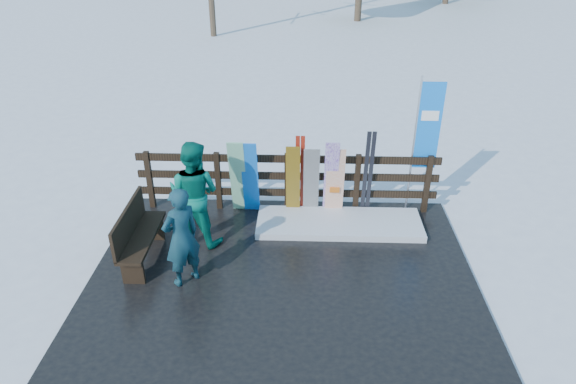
{
  "coord_description": "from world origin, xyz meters",
  "views": [
    {
      "loc": [
        0.31,
        -6.29,
        5.1
      ],
      "look_at": [
        0.06,
        1.0,
        1.1
      ],
      "focal_mm": 32.0,
      "sensor_mm": 36.0,
      "label": 1
    }
  ],
  "objects_px": {
    "bench": "(137,233)",
    "snowboard_1": "(238,177)",
    "person_back": "(194,193)",
    "rental_flag": "(425,131)",
    "person_front": "(181,237)",
    "snowboard_2": "(293,181)",
    "snowboard_4": "(311,182)",
    "snowboard_0": "(250,178)",
    "snowboard_5": "(335,183)",
    "snowboard_3": "(331,179)"
  },
  "relations": [
    {
      "from": "snowboard_2",
      "to": "snowboard_0",
      "type": "bearing_deg",
      "value": 180.0
    },
    {
      "from": "snowboard_3",
      "to": "snowboard_5",
      "type": "relative_size",
      "value": 1.11
    },
    {
      "from": "snowboard_1",
      "to": "person_back",
      "type": "bearing_deg",
      "value": -124.02
    },
    {
      "from": "snowboard_2",
      "to": "person_front",
      "type": "bearing_deg",
      "value": -128.06
    },
    {
      "from": "bench",
      "to": "person_back",
      "type": "height_order",
      "value": "person_back"
    },
    {
      "from": "bench",
      "to": "rental_flag",
      "type": "xyz_separation_m",
      "value": [
        4.78,
        1.78,
        1.09
      ]
    },
    {
      "from": "bench",
      "to": "person_back",
      "type": "distance_m",
      "value": 1.11
    },
    {
      "from": "person_front",
      "to": "rental_flag",
      "type": "bearing_deg",
      "value": 167.01
    },
    {
      "from": "snowboard_2",
      "to": "person_back",
      "type": "relative_size",
      "value": 0.78
    },
    {
      "from": "bench",
      "to": "snowboard_2",
      "type": "xyz_separation_m",
      "value": [
        2.45,
        1.51,
        0.2
      ]
    },
    {
      "from": "snowboard_3",
      "to": "rental_flag",
      "type": "bearing_deg",
      "value": 9.37
    },
    {
      "from": "rental_flag",
      "to": "person_back",
      "type": "distance_m",
      "value": 4.17
    },
    {
      "from": "person_front",
      "to": "person_back",
      "type": "bearing_deg",
      "value": -132.28
    },
    {
      "from": "bench",
      "to": "person_back",
      "type": "relative_size",
      "value": 0.81
    },
    {
      "from": "snowboard_4",
      "to": "snowboard_5",
      "type": "bearing_deg",
      "value": 0.0
    },
    {
      "from": "snowboard_4",
      "to": "person_front",
      "type": "distance_m",
      "value": 2.8
    },
    {
      "from": "snowboard_0",
      "to": "snowboard_4",
      "type": "xyz_separation_m",
      "value": [
        1.11,
        0.0,
        -0.06
      ]
    },
    {
      "from": "snowboard_1",
      "to": "person_back",
      "type": "relative_size",
      "value": 0.86
    },
    {
      "from": "snowboard_2",
      "to": "person_front",
      "type": "height_order",
      "value": "person_front"
    },
    {
      "from": "snowboard_5",
      "to": "snowboard_3",
      "type": "bearing_deg",
      "value": -180.0
    },
    {
      "from": "bench",
      "to": "snowboard_3",
      "type": "relative_size",
      "value": 0.96
    },
    {
      "from": "person_front",
      "to": "snowboard_1",
      "type": "bearing_deg",
      "value": -149.58
    },
    {
      "from": "snowboard_0",
      "to": "snowboard_5",
      "type": "bearing_deg",
      "value": 0.0
    },
    {
      "from": "snowboard_0",
      "to": "rental_flag",
      "type": "relative_size",
      "value": 0.6
    },
    {
      "from": "snowboard_0",
      "to": "snowboard_3",
      "type": "height_order",
      "value": "snowboard_3"
    },
    {
      "from": "person_back",
      "to": "snowboard_2",
      "type": "bearing_deg",
      "value": -134.89
    },
    {
      "from": "snowboard_5",
      "to": "person_front",
      "type": "distance_m",
      "value": 3.11
    },
    {
      "from": "snowboard_3",
      "to": "person_back",
      "type": "distance_m",
      "value": 2.48
    },
    {
      "from": "snowboard_4",
      "to": "bench",
      "type": "bearing_deg",
      "value": -151.53
    },
    {
      "from": "snowboard_1",
      "to": "snowboard_3",
      "type": "xyz_separation_m",
      "value": [
        1.69,
        0.0,
        -0.0
      ]
    },
    {
      "from": "snowboard_3",
      "to": "person_front",
      "type": "height_order",
      "value": "person_front"
    },
    {
      "from": "snowboard_3",
      "to": "snowboard_4",
      "type": "bearing_deg",
      "value": 180.0
    },
    {
      "from": "snowboard_1",
      "to": "snowboard_3",
      "type": "distance_m",
      "value": 1.69
    },
    {
      "from": "person_back",
      "to": "rental_flag",
      "type": "bearing_deg",
      "value": -147.56
    },
    {
      "from": "snowboard_0",
      "to": "snowboard_5",
      "type": "distance_m",
      "value": 1.54
    },
    {
      "from": "rental_flag",
      "to": "snowboard_4",
      "type": "bearing_deg",
      "value": -172.29
    },
    {
      "from": "snowboard_5",
      "to": "person_front",
      "type": "relative_size",
      "value": 0.87
    },
    {
      "from": "snowboard_3",
      "to": "snowboard_4",
      "type": "height_order",
      "value": "snowboard_3"
    },
    {
      "from": "snowboard_0",
      "to": "rental_flag",
      "type": "bearing_deg",
      "value": 4.97
    },
    {
      "from": "bench",
      "to": "snowboard_4",
      "type": "height_order",
      "value": "snowboard_4"
    },
    {
      "from": "snowboard_4",
      "to": "snowboard_0",
      "type": "bearing_deg",
      "value": -180.0
    },
    {
      "from": "bench",
      "to": "snowboard_1",
      "type": "xyz_separation_m",
      "value": [
        1.45,
        1.51,
        0.25
      ]
    },
    {
      "from": "person_back",
      "to": "snowboard_3",
      "type": "bearing_deg",
      "value": -142.7
    },
    {
      "from": "snowboard_0",
      "to": "snowboard_3",
      "type": "relative_size",
      "value": 1.0
    },
    {
      "from": "snowboard_5",
      "to": "snowboard_2",
      "type": "bearing_deg",
      "value": -180.0
    },
    {
      "from": "snowboard_5",
      "to": "person_back",
      "type": "relative_size",
      "value": 0.76
    },
    {
      "from": "snowboard_0",
      "to": "person_back",
      "type": "relative_size",
      "value": 0.84
    },
    {
      "from": "snowboard_1",
      "to": "snowboard_2",
      "type": "xyz_separation_m",
      "value": [
        1.0,
        0.0,
        -0.05
      ]
    },
    {
      "from": "bench",
      "to": "snowboard_4",
      "type": "xyz_separation_m",
      "value": [
        2.78,
        1.51,
        0.19
      ]
    },
    {
      "from": "snowboard_3",
      "to": "person_front",
      "type": "relative_size",
      "value": 0.96
    }
  ]
}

